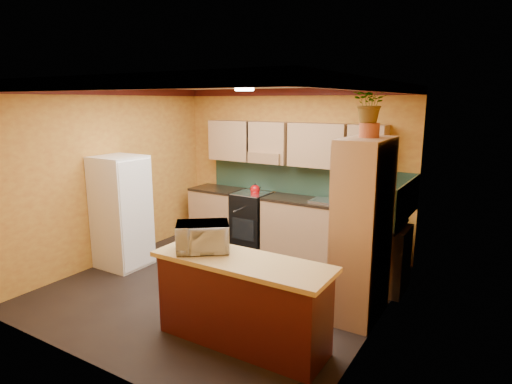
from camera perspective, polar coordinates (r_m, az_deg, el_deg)
room_shell at (r=5.73m, az=-3.09°, el=7.96°), size 4.24×4.24×2.72m
base_cabinets_back at (r=7.32m, az=3.61°, el=-4.26°), size 3.65×0.60×0.88m
countertop_back at (r=7.21m, az=3.65°, el=-0.75°), size 3.65×0.62×0.04m
stove at (r=7.62m, az=-0.57°, el=-3.48°), size 0.58×0.58×0.91m
kettle at (r=7.40m, az=-0.12°, el=0.40°), size 0.22×0.22×0.18m
sink at (r=6.89m, az=9.38°, el=-1.20°), size 0.48×0.40×0.03m
base_cabinets_right at (r=6.05m, az=15.72°, el=-8.28°), size 0.60×0.80×0.88m
countertop_right at (r=5.91m, az=15.97°, el=-4.09°), size 0.62×0.80×0.04m
fridge at (r=6.79m, az=-17.50°, el=-2.55°), size 0.68×0.66×1.70m
pantry at (r=5.06m, az=14.02°, el=-4.91°), size 0.48×0.90×2.10m
fern_pot at (r=4.91m, az=14.87°, el=7.97°), size 0.22×0.22×0.16m
fern at (r=4.90m, az=15.06°, el=11.44°), size 0.49×0.46×0.43m
breakfast_bar at (r=4.57m, az=-1.88°, el=-14.67°), size 1.80×0.55×0.88m
bar_top at (r=4.38m, az=-1.93°, el=-9.24°), size 1.90×0.65×0.05m
microwave at (r=4.60m, az=-7.14°, el=-5.95°), size 0.66×0.63×0.30m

